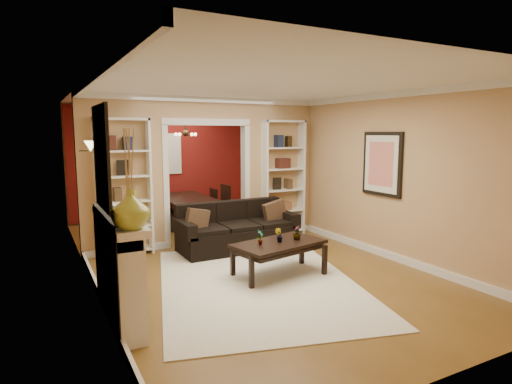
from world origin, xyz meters
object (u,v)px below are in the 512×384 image
sofa (237,227)px  bookshelf_left (124,188)px  dining_table (187,211)px  fireplace (120,268)px  coffee_table (279,259)px  bookshelf_right (283,178)px

sofa → bookshelf_left: bearing=162.3°
dining_table → bookshelf_left: bearing=136.0°
dining_table → sofa: bearing=-176.7°
sofa → fireplace: fireplace is taller
bookshelf_left → dining_table: bearing=46.0°
sofa → fireplace: size_ratio=1.25×
sofa → coffee_table: (-0.07, -1.54, -0.17)m
sofa → bookshelf_left: 2.04m
sofa → bookshelf_right: bearing=24.3°
sofa → fireplace: bearing=-140.4°
coffee_table → fireplace: 2.35m
coffee_table → bookshelf_right: (1.35, 2.12, 0.90)m
sofa → dining_table: sofa is taller
fireplace → dining_table: (2.22, 4.27, -0.26)m
bookshelf_left → coffee_table: bearing=-50.5°
bookshelf_right → dining_table: size_ratio=1.25×
bookshelf_left → dining_table: size_ratio=1.25×
coffee_table → fireplace: bearing=178.4°
sofa → bookshelf_left: (-1.82, 0.58, 0.74)m
sofa → bookshelf_left: bookshelf_left is taller
coffee_table → bookshelf_left: 2.89m
sofa → coffee_table: bearing=-92.4°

